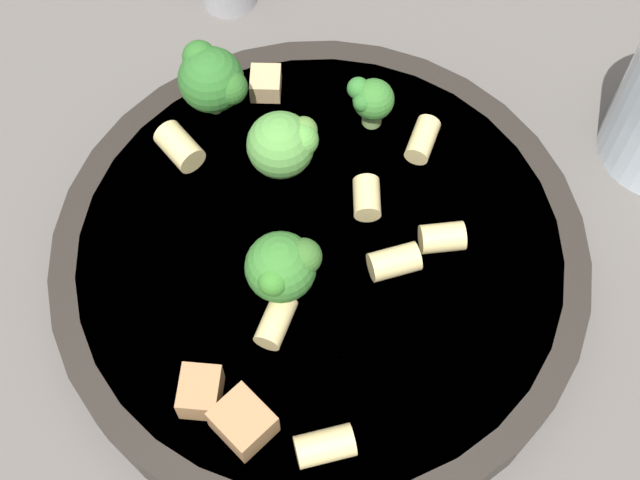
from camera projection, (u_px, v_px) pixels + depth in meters
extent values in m
plane|color=#5B5651|center=(320.00, 273.00, 0.51)|extent=(2.00, 2.00, 0.00)
cylinder|color=#28231E|center=(320.00, 261.00, 0.50)|extent=(0.29, 0.29, 0.03)
cylinder|color=beige|center=(320.00, 251.00, 0.49)|extent=(0.26, 0.26, 0.01)
torus|color=#28231E|center=(320.00, 250.00, 0.49)|extent=(0.29, 0.29, 0.00)
cylinder|color=#84AD60|center=(215.00, 101.00, 0.52)|extent=(0.01, 0.01, 0.02)
sphere|color=#2D6B28|center=(211.00, 80.00, 0.50)|extent=(0.04, 0.04, 0.04)
sphere|color=#2E6A27|center=(199.00, 57.00, 0.50)|extent=(0.02, 0.02, 0.02)
sphere|color=#2D6424|center=(224.00, 90.00, 0.50)|extent=(0.02, 0.02, 0.02)
cylinder|color=#84AD60|center=(282.00, 162.00, 0.51)|extent=(0.01, 0.01, 0.01)
sphere|color=#569942|center=(280.00, 145.00, 0.49)|extent=(0.04, 0.04, 0.04)
sphere|color=#578639|center=(304.00, 130.00, 0.49)|extent=(0.02, 0.02, 0.02)
sphere|color=#579F41|center=(301.00, 139.00, 0.49)|extent=(0.02, 0.02, 0.02)
cylinder|color=#93B766|center=(372.00, 115.00, 0.52)|extent=(0.01, 0.01, 0.01)
sphere|color=#387A2D|center=(373.00, 99.00, 0.51)|extent=(0.02, 0.02, 0.02)
sphere|color=#30702B|center=(363.00, 102.00, 0.50)|extent=(0.01, 0.01, 0.01)
sphere|color=#34772F|center=(358.00, 88.00, 0.50)|extent=(0.01, 0.01, 0.01)
cylinder|color=#9EC175|center=(282.00, 283.00, 0.47)|extent=(0.01, 0.01, 0.01)
sphere|color=#387A2D|center=(281.00, 267.00, 0.45)|extent=(0.04, 0.04, 0.04)
sphere|color=#377D29|center=(273.00, 281.00, 0.44)|extent=(0.02, 0.02, 0.02)
sphere|color=#386928|center=(303.00, 257.00, 0.45)|extent=(0.02, 0.02, 0.02)
cylinder|color=#E0C67F|center=(442.00, 238.00, 0.48)|extent=(0.03, 0.02, 0.02)
cylinder|color=#E0C67F|center=(325.00, 446.00, 0.42)|extent=(0.03, 0.02, 0.02)
cylinder|color=#E0C67F|center=(367.00, 198.00, 0.49)|extent=(0.02, 0.03, 0.02)
cylinder|color=#E0C67F|center=(423.00, 140.00, 0.51)|extent=(0.03, 0.03, 0.01)
cylinder|color=#E0C67F|center=(394.00, 262.00, 0.47)|extent=(0.03, 0.02, 0.02)
cylinder|color=#E0C67F|center=(276.00, 321.00, 0.46)|extent=(0.03, 0.03, 0.01)
cylinder|color=#E0C67F|center=(180.00, 147.00, 0.51)|extent=(0.02, 0.03, 0.02)
cube|color=#A87A4C|center=(200.00, 392.00, 0.44)|extent=(0.03, 0.03, 0.02)
cube|color=#A87A4C|center=(243.00, 422.00, 0.43)|extent=(0.03, 0.03, 0.02)
cube|color=tan|center=(266.00, 83.00, 0.53)|extent=(0.03, 0.03, 0.01)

